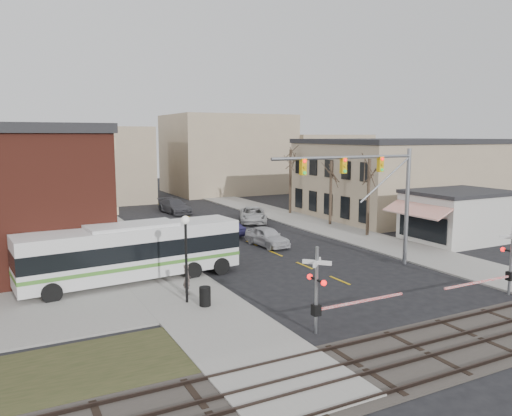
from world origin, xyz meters
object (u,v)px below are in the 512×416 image
(car_c, at_px, (253,215))
(car_b, at_px, (225,229))
(car_d, at_px, (175,206))
(street_lamp, at_px, (186,241))
(pedestrian_far, at_px, (142,266))
(rr_crossing_west, at_px, (324,290))
(pedestrian_near, at_px, (187,279))
(traffic_signal_mast, at_px, (375,183))
(rr_crossing_east, at_px, (506,262))
(car_a, at_px, (267,236))
(trash_bin, at_px, (205,296))
(transit_bus, at_px, (133,251))

(car_c, bearing_deg, car_b, -111.81)
(car_d, bearing_deg, street_lamp, -113.92)
(car_b, height_order, pedestrian_far, pedestrian_far)
(rr_crossing_west, xyz_separation_m, pedestrian_near, (-3.78, 7.74, -1.00))
(car_c, bearing_deg, pedestrian_far, -110.70)
(traffic_signal_mast, relative_size, pedestrian_near, 6.35)
(rr_crossing_east, distance_m, car_d, 37.89)
(car_a, xyz_separation_m, car_c, (4.03, 10.40, 0.00))
(rr_crossing_east, distance_m, car_c, 27.73)
(trash_bin, distance_m, car_c, 25.86)
(rr_crossing_east, bearing_deg, car_a, 107.94)
(transit_bus, height_order, trash_bin, transit_bus)
(transit_bus, bearing_deg, car_a, 22.82)
(transit_bus, xyz_separation_m, car_b, (10.63, 10.27, -1.25))
(rr_crossing_west, distance_m, car_b, 22.60)
(traffic_signal_mast, height_order, car_d, traffic_signal_mast)
(street_lamp, height_order, trash_bin, street_lamp)
(trash_bin, bearing_deg, traffic_signal_mast, 8.98)
(car_c, relative_size, car_d, 1.00)
(traffic_signal_mast, height_order, car_a, traffic_signal_mast)
(traffic_signal_mast, relative_size, car_c, 1.92)
(rr_crossing_west, distance_m, car_a, 18.01)
(rr_crossing_west, relative_size, street_lamp, 1.21)
(car_a, height_order, pedestrian_far, pedestrian_far)
(street_lamp, bearing_deg, car_a, 44.72)
(transit_bus, height_order, car_c, transit_bus)
(traffic_signal_mast, relative_size, car_d, 1.92)
(rr_crossing_west, bearing_deg, trash_bin, 123.59)
(car_a, bearing_deg, transit_bus, -162.51)
(trash_bin, distance_m, pedestrian_far, 6.64)
(trash_bin, bearing_deg, car_a, 49.02)
(pedestrian_near, bearing_deg, car_c, -34.24)
(transit_bus, xyz_separation_m, traffic_signal_mast, (14.94, -4.30, 3.86))
(street_lamp, bearing_deg, transit_bus, 105.79)
(street_lamp, distance_m, car_a, 15.07)
(car_d, bearing_deg, car_a, -93.46)
(traffic_signal_mast, bearing_deg, rr_crossing_west, -140.80)
(traffic_signal_mast, distance_m, rr_crossing_east, 9.17)
(traffic_signal_mast, distance_m, trash_bin, 13.93)
(street_lamp, xyz_separation_m, trash_bin, (0.65, -0.95, -2.79))
(transit_bus, height_order, car_b, transit_bus)
(car_a, distance_m, car_c, 11.15)
(car_c, distance_m, car_d, 10.93)
(street_lamp, height_order, car_b, street_lamp)
(car_b, relative_size, car_c, 0.72)
(car_c, xyz_separation_m, pedestrian_near, (-14.09, -19.50, 0.19))
(trash_bin, xyz_separation_m, car_b, (8.46, 16.59, 0.05))
(transit_bus, bearing_deg, car_d, 66.54)
(street_lamp, xyz_separation_m, car_b, (9.11, 15.64, -2.73))
(rr_crossing_east, height_order, street_lamp, street_lamp)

